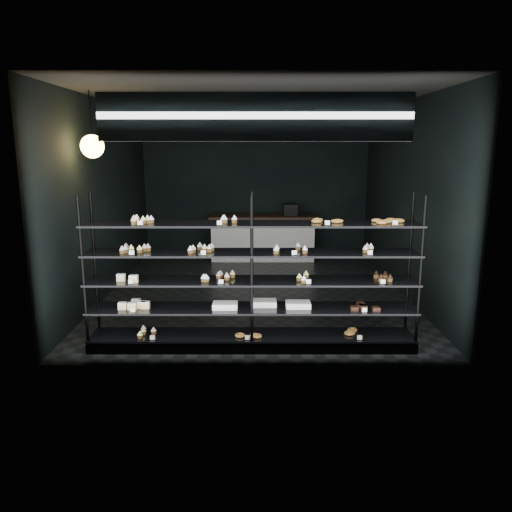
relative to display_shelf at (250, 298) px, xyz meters
name	(u,v)px	position (x,y,z in m)	size (l,w,h in m)	color
room	(256,199)	(0.06, 2.45, 0.97)	(5.01, 6.01, 3.20)	black
display_shelf	(250,298)	(0.00, 0.00, 0.00)	(4.00, 0.50, 1.91)	black
signage	(255,117)	(0.06, -0.48, 2.12)	(3.30, 0.05, 0.50)	#0D1043
pendant_lamp	(92,146)	(-2.14, 1.02, 1.82)	(0.31, 0.31, 0.88)	black
service_counter	(263,237)	(0.23, 4.95, -0.13)	(2.31, 0.65, 1.23)	silver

